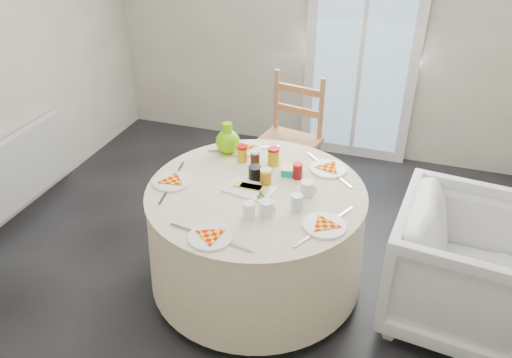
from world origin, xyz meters
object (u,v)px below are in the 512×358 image
(wooden_chair, at_px, (287,147))
(green_pitcher, at_px, (228,133))
(table, at_px, (256,235))
(radiator, at_px, (24,167))
(armchair, at_px, (468,270))

(wooden_chair, height_order, green_pitcher, wooden_chair)
(table, relative_size, wooden_chair, 1.32)
(green_pitcher, bearing_deg, table, -33.65)
(table, xyz_separation_m, green_pitcher, (-0.33, 0.39, 0.49))
(radiator, height_order, wooden_chair, wooden_chair)
(radiator, relative_size, green_pitcher, 4.68)
(table, bearing_deg, radiator, 173.16)
(wooden_chair, bearing_deg, table, -73.90)
(radiator, height_order, armchair, armchair)
(table, height_order, armchair, armchair)
(radiator, xyz_separation_m, table, (2.02, -0.24, -0.01))
(radiator, xyz_separation_m, armchair, (3.30, -0.18, 0.01))
(table, relative_size, armchair, 1.59)
(wooden_chair, xyz_separation_m, armchair, (1.37, -0.99, -0.08))
(wooden_chair, bearing_deg, radiator, -145.87)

